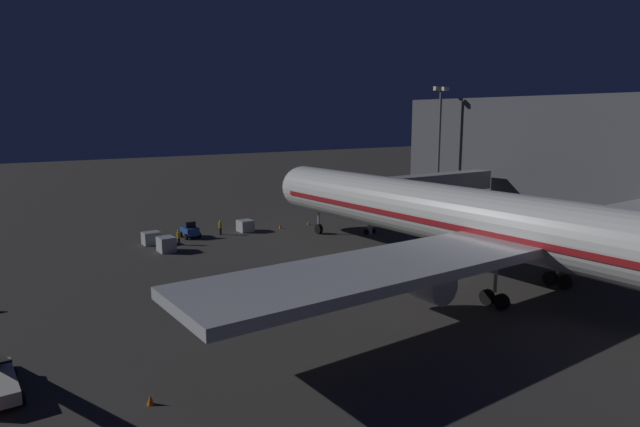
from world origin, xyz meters
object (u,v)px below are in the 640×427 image
object	(u,v)px
baggage_tug_lead	(190,231)
ground_crew_marshaller_fwd	(220,227)
apron_floodlight_mast	(439,140)
baggage_container_far_row	(245,226)
traffic_cone_nose_starboard	(280,226)
baggage_container_mid_row	(166,244)
ground_crew_by_belt_loader	(179,237)
traffic_cone_nose_port	(309,223)
jet_bridge	(416,186)
traffic_cone_wingtip_svc_side	(150,400)
airliner_at_gate	(530,231)
baggage_container_near_belt	(151,238)

from	to	relation	value
baggage_tug_lead	ground_crew_marshaller_fwd	xyz separation A→B (m)	(-3.64, 0.66, 0.22)
apron_floodlight_mast	baggage_tug_lead	size ratio (longest dim) A/B	7.82
baggage_container_far_row	traffic_cone_nose_starboard	distance (m)	4.63
baggage_tug_lead	baggage_container_mid_row	bearing A→B (deg)	47.16
ground_crew_by_belt_loader	traffic_cone_nose_starboard	bearing A→B (deg)	-174.63
traffic_cone_nose_port	ground_crew_marshaller_fwd	bearing A→B (deg)	-4.54
jet_bridge	ground_crew_by_belt_loader	bearing A→B (deg)	-15.16
baggage_tug_lead	ground_crew_marshaller_fwd	distance (m)	3.71
baggage_tug_lead	traffic_cone_nose_starboard	distance (m)	11.68
baggage_tug_lead	traffic_cone_nose_starboard	bearing A→B (deg)	171.95
ground_crew_by_belt_loader	jet_bridge	bearing A→B (deg)	164.84
baggage_container_mid_row	traffic_cone_wingtip_svc_side	size ratio (longest dim) A/B	3.45
apron_floodlight_mast	ground_crew_by_belt_loader	size ratio (longest dim) A/B	10.70
jet_bridge	traffic_cone_nose_port	bearing A→B (deg)	-41.01
baggage_tug_lead	traffic_cone_nose_starboard	size ratio (longest dim) A/B	4.34
airliner_at_gate	baggage_container_far_row	size ratio (longest dim) A/B	38.93
baggage_tug_lead	traffic_cone_nose_port	size ratio (longest dim) A/B	4.34
airliner_at_gate	baggage_tug_lead	distance (m)	38.74
apron_floodlight_mast	traffic_cone_nose_starboard	size ratio (longest dim) A/B	33.94
baggage_container_far_row	ground_crew_marshaller_fwd	size ratio (longest dim) A/B	0.99
baggage_container_far_row	ground_crew_marshaller_fwd	world-z (taller)	ground_crew_marshaller_fwd
traffic_cone_nose_port	baggage_container_far_row	bearing A→B (deg)	-6.41
traffic_cone_wingtip_svc_side	baggage_container_near_belt	bearing A→B (deg)	-108.27
jet_bridge	baggage_tug_lead	bearing A→B (deg)	-22.19
airliner_at_gate	traffic_cone_wingtip_svc_side	size ratio (longest dim) A/B	128.04
airliner_at_gate	baggage_container_near_belt	distance (m)	40.07
apron_floodlight_mast	traffic_cone_nose_starboard	bearing A→B (deg)	-2.72
traffic_cone_nose_starboard	baggage_tug_lead	bearing A→B (deg)	-8.05
baggage_container_mid_row	baggage_tug_lead	bearing A→B (deg)	-132.84
apron_floodlight_mast	traffic_cone_nose_port	distance (m)	25.59
traffic_cone_nose_starboard	airliner_at_gate	bearing A→B (deg)	93.67
apron_floodlight_mast	traffic_cone_wingtip_svc_side	distance (m)	64.96
baggage_container_mid_row	ground_crew_marshaller_fwd	xyz separation A→B (m)	(-8.31, -4.38, 0.21)
baggage_container_far_row	apron_floodlight_mast	bearing A→B (deg)	175.89
apron_floodlight_mast	traffic_cone_nose_port	bearing A→B (deg)	-3.23
apron_floodlight_mast	ground_crew_by_belt_loader	xyz separation A→B (m)	(41.76, 0.01, -9.83)
baggage_container_near_belt	traffic_cone_nose_starboard	size ratio (longest dim) A/B	3.35
ground_crew_marshaller_fwd	traffic_cone_nose_port	distance (m)	12.37
baggage_container_far_row	airliner_at_gate	bearing A→B (deg)	100.75
ground_crew_marshaller_fwd	apron_floodlight_mast	bearing A→B (deg)	176.32
ground_crew_by_belt_loader	traffic_cone_nose_port	world-z (taller)	ground_crew_by_belt_loader
ground_crew_marshaller_fwd	ground_crew_by_belt_loader	bearing A→B (deg)	20.53
ground_crew_by_belt_loader	traffic_cone_nose_starboard	world-z (taller)	ground_crew_by_belt_loader
airliner_at_gate	baggage_container_far_row	distance (m)	36.23
apron_floodlight_mast	baggage_container_mid_row	bearing A→B (deg)	2.72
apron_floodlight_mast	baggage_tug_lead	bearing A→B (deg)	-4.29
baggage_container_mid_row	ground_crew_marshaller_fwd	bearing A→B (deg)	-152.21
baggage_container_near_belt	traffic_cone_nose_port	xyz separation A→B (m)	(-20.84, 0.87, -0.43)
airliner_at_gate	ground_crew_marshaller_fwd	distance (m)	36.95
baggage_container_far_row	traffic_cone_wingtip_svc_side	distance (m)	41.58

